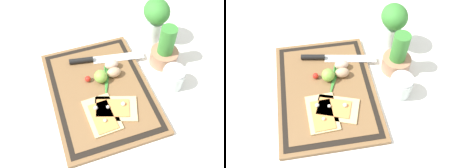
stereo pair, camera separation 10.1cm
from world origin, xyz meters
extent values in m
plane|color=white|center=(0.00, 0.00, 0.00)|extent=(6.00, 6.00, 0.00)
cube|color=brown|center=(0.00, 0.00, 0.01)|extent=(0.52, 0.38, 0.02)
cube|color=black|center=(0.00, 0.00, 0.02)|extent=(0.48, 0.35, 0.00)
cube|color=brown|center=(0.00, 0.00, 0.02)|extent=(0.44, 0.31, 0.00)
cube|color=#DBBC7F|center=(0.11, -0.03, 0.02)|extent=(0.17, 0.11, 0.01)
cube|color=#E08E47|center=(0.12, -0.03, 0.03)|extent=(0.13, 0.08, 0.00)
sphere|color=silver|center=(0.08, -0.04, 0.04)|extent=(0.02, 0.02, 0.02)
sphere|color=silver|center=(0.14, -0.03, 0.03)|extent=(0.01, 0.01, 0.01)
cube|color=#DBBC7F|center=(0.10, 0.03, 0.02)|extent=(0.15, 0.18, 0.01)
cube|color=#E08E47|center=(0.10, 0.02, 0.03)|extent=(0.11, 0.14, 0.00)
sphere|color=silver|center=(0.10, 0.06, 0.04)|extent=(0.02, 0.02, 0.02)
sphere|color=silver|center=(0.09, 0.00, 0.03)|extent=(0.01, 0.01, 0.01)
cube|color=silver|center=(-0.14, 0.12, 0.02)|extent=(0.07, 0.22, 0.00)
cylinder|color=black|center=(-0.16, -0.03, 0.03)|extent=(0.04, 0.10, 0.02)
ellipsoid|color=tan|center=(-0.05, 0.07, 0.04)|extent=(0.04, 0.06, 0.04)
ellipsoid|color=beige|center=(-0.09, 0.08, 0.04)|extent=(0.04, 0.06, 0.04)
sphere|color=#7FB742|center=(-0.04, 0.02, 0.05)|extent=(0.05, 0.05, 0.05)
sphere|color=red|center=(-0.06, -0.03, 0.03)|extent=(0.02, 0.02, 0.02)
cylinder|color=#388433|center=(0.02, 0.02, 0.02)|extent=(0.25, 0.12, 0.01)
cylinder|color=#388433|center=(0.02, 0.02, 0.02)|extent=(0.26, 0.10, 0.01)
cylinder|color=#388433|center=(0.02, 0.02, 0.02)|extent=(0.26, 0.08, 0.01)
cylinder|color=#AD7A5B|center=(-0.07, 0.30, 0.03)|extent=(0.12, 0.12, 0.06)
cylinder|color=#388433|center=(-0.07, 0.30, 0.11)|extent=(0.06, 0.06, 0.15)
cylinder|color=silver|center=(0.05, 0.28, 0.04)|extent=(0.09, 0.09, 0.08)
cylinder|color=#B73323|center=(0.05, 0.28, 0.02)|extent=(0.08, 0.08, 0.03)
cylinder|color=silver|center=(0.05, 0.28, 0.08)|extent=(0.08, 0.08, 0.01)
cylinder|color=silver|center=(-0.21, 0.31, 0.06)|extent=(0.08, 0.08, 0.11)
ellipsoid|color=#388433|center=(-0.21, 0.31, 0.16)|extent=(0.12, 0.11, 0.10)
camera|label=1|loc=(0.58, -0.15, 0.84)|focal=42.00mm
camera|label=2|loc=(0.60, -0.05, 0.84)|focal=42.00mm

